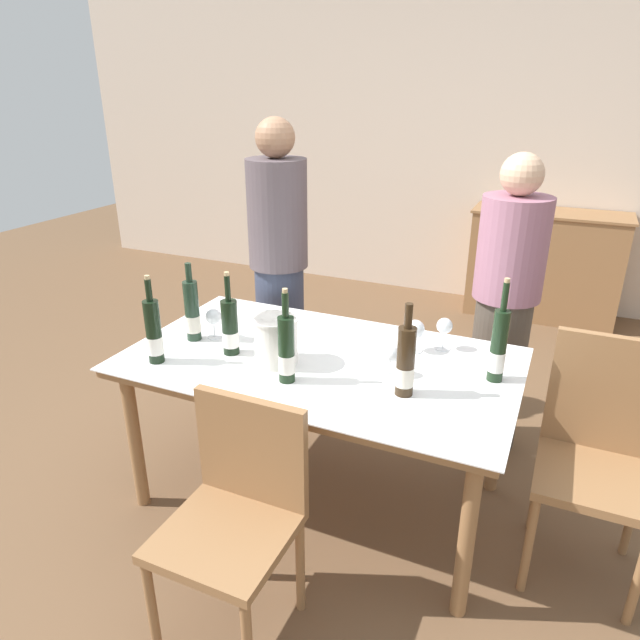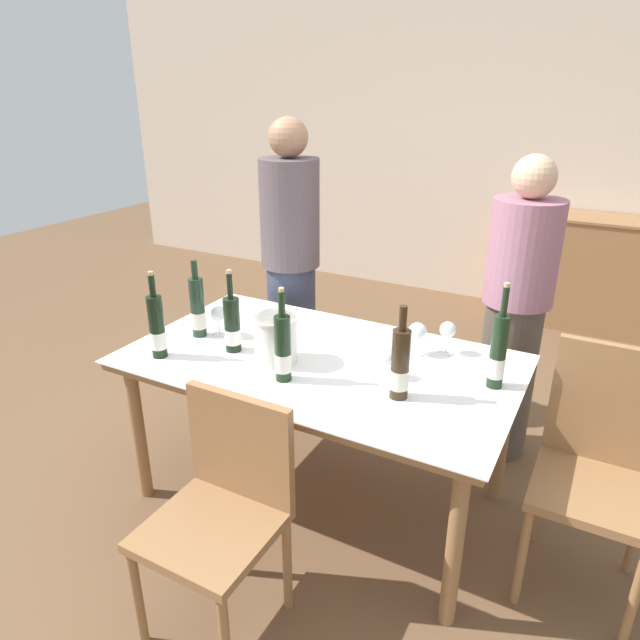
# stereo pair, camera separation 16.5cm
# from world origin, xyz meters

# --- Properties ---
(ground_plane) EXTENTS (12.00, 12.00, 0.00)m
(ground_plane) POSITION_xyz_m (0.00, 0.00, 0.00)
(ground_plane) COLOR brown
(back_wall) EXTENTS (8.00, 0.10, 2.80)m
(back_wall) POSITION_xyz_m (0.00, 3.14, 1.40)
(back_wall) COLOR beige
(back_wall) RESTS_ON ground_plane
(sideboard_cabinet) EXTENTS (1.20, 0.46, 0.89)m
(sideboard_cabinet) POSITION_xyz_m (0.75, 2.85, 0.44)
(sideboard_cabinet) COLOR #996B42
(sideboard_cabinet) RESTS_ON ground_plane
(dining_table) EXTENTS (1.67, 0.97, 0.73)m
(dining_table) POSITION_xyz_m (0.00, 0.00, 0.66)
(dining_table) COLOR #996B42
(dining_table) RESTS_ON ground_plane
(ice_bucket) EXTENTS (0.19, 0.19, 0.20)m
(ice_bucket) POSITION_xyz_m (-0.15, -0.11, 0.84)
(ice_bucket) COLOR white
(ice_bucket) RESTS_ON dining_table
(wine_bottle_0) EXTENTS (0.07, 0.07, 0.37)m
(wine_bottle_0) POSITION_xyz_m (-0.62, -0.05, 0.86)
(wine_bottle_0) COLOR #1E3323
(wine_bottle_0) RESTS_ON dining_table
(wine_bottle_1) EXTENTS (0.07, 0.07, 0.39)m
(wine_bottle_1) POSITION_xyz_m (-0.04, -0.23, 0.86)
(wine_bottle_1) COLOR black
(wine_bottle_1) RESTS_ON dining_table
(wine_bottle_2) EXTENTS (0.07, 0.07, 0.37)m
(wine_bottle_2) POSITION_xyz_m (0.42, -0.14, 0.86)
(wine_bottle_2) COLOR #332314
(wine_bottle_2) RESTS_ON dining_table
(wine_bottle_3) EXTENTS (0.06, 0.06, 0.43)m
(wine_bottle_3) POSITION_xyz_m (0.72, 0.11, 0.87)
(wine_bottle_3) COLOR black
(wine_bottle_3) RESTS_ON dining_table
(wine_bottle_4) EXTENTS (0.07, 0.07, 0.39)m
(wine_bottle_4) POSITION_xyz_m (-0.62, -0.31, 0.86)
(wine_bottle_4) COLOR black
(wine_bottle_4) RESTS_ON dining_table
(wine_bottle_5) EXTENTS (0.07, 0.07, 0.37)m
(wine_bottle_5) POSITION_xyz_m (-0.38, -0.11, 0.85)
(wine_bottle_5) COLOR black
(wine_bottle_5) RESTS_ON dining_table
(wine_glass_0) EXTENTS (0.07, 0.07, 0.14)m
(wine_glass_0) POSITION_xyz_m (-0.54, 0.00, 0.83)
(wine_glass_0) COLOR white
(wine_glass_0) RESTS_ON dining_table
(wine_glass_1) EXTENTS (0.07, 0.07, 0.15)m
(wine_glass_1) POSITION_xyz_m (0.46, 0.31, 0.83)
(wine_glass_1) COLOR white
(wine_glass_1) RESTS_ON dining_table
(wine_glass_2) EXTENTS (0.07, 0.07, 0.13)m
(wine_glass_2) POSITION_xyz_m (0.32, -0.02, 0.82)
(wine_glass_2) COLOR white
(wine_glass_2) RESTS_ON dining_table
(wine_glass_3) EXTENTS (0.08, 0.08, 0.15)m
(wine_glass_3) POSITION_xyz_m (0.35, 0.24, 0.83)
(wine_glass_3) COLOR white
(wine_glass_3) RESTS_ON dining_table
(chair_near_front) EXTENTS (0.42, 0.42, 0.86)m
(chair_near_front) POSITION_xyz_m (0.01, -0.72, 0.50)
(chair_near_front) COLOR #996B42
(chair_near_front) RESTS_ON ground_plane
(chair_right_end) EXTENTS (0.42, 0.42, 0.96)m
(chair_right_end) POSITION_xyz_m (1.13, 0.09, 0.55)
(chair_right_end) COLOR #996B42
(chair_right_end) RESTS_ON ground_plane
(person_host) EXTENTS (0.33, 0.33, 1.67)m
(person_host) POSITION_xyz_m (-0.58, 0.72, 0.84)
(person_host) COLOR #383F56
(person_host) RESTS_ON ground_plane
(person_guest_left) EXTENTS (0.33, 0.33, 1.54)m
(person_guest_left) POSITION_xyz_m (0.66, 0.80, 0.77)
(person_guest_left) COLOR #51473D
(person_guest_left) RESTS_ON ground_plane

